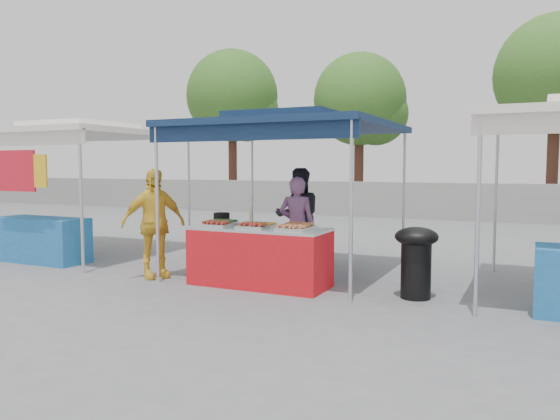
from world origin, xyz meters
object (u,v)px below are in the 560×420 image
at_px(vendor_table, 259,257).
at_px(wok_burner, 416,256).
at_px(cooking_pot, 222,218).
at_px(helper_man, 298,216).
at_px(customer_person, 154,223).
at_px(vendor_woman, 297,226).

xyz_separation_m(vendor_table, wok_burner, (2.20, 0.20, 0.14)).
relative_size(cooking_pot, helper_man, 0.15).
height_order(wok_burner, customer_person, customer_person).
xyz_separation_m(cooking_pot, wok_burner, (3.06, -0.18, -0.36)).
xyz_separation_m(wok_burner, vendor_woman, (-2.00, 0.71, 0.22)).
bearing_deg(customer_person, wok_burner, -50.78).
relative_size(vendor_table, wok_burner, 2.11).
height_order(cooking_pot, helper_man, helper_man).
bearing_deg(cooking_pot, customer_person, -147.03).
distance_m(wok_burner, helper_man, 2.94).
xyz_separation_m(vendor_woman, customer_person, (-1.94, -1.10, 0.06)).
bearing_deg(vendor_table, wok_burner, 5.19).
distance_m(cooking_pot, helper_man, 1.64).
height_order(wok_burner, helper_man, helper_man).
distance_m(cooking_pot, wok_burner, 3.09).
relative_size(vendor_woman, helper_man, 0.92).
xyz_separation_m(helper_man, customer_person, (-1.54, -2.07, 0.00)).
distance_m(vendor_table, customer_person, 1.80).
bearing_deg(wok_burner, cooking_pot, -161.11).
bearing_deg(helper_man, cooking_pot, 34.76).
distance_m(vendor_woman, helper_man, 1.05).
relative_size(vendor_table, vendor_woman, 1.27).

